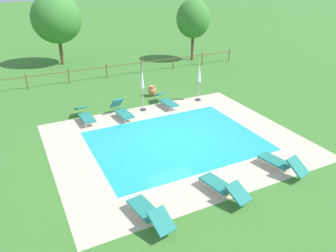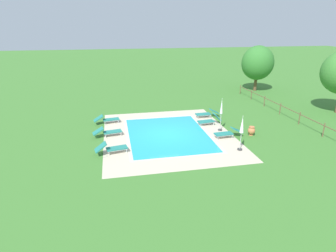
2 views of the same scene
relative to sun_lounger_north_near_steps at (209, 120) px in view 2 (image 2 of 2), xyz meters
name	(u,v)px [view 2 (image 2 of 2)]	position (x,y,z in m)	size (l,w,h in m)	color
ground_plane	(168,134)	(1.34, -3.69, -0.39)	(160.00, 160.00, 0.00)	#3D752D
pool_deck_paving	(168,134)	(1.34, -3.69, -0.38)	(11.23, 9.29, 0.01)	beige
swimming_pool_water	(168,134)	(1.34, -3.69, -0.38)	(7.64, 5.70, 0.01)	#23A8C1
pool_coping_rim	(168,134)	(1.34, -3.69, -0.38)	(8.12, 6.18, 0.01)	beige
sun_lounger_north_near_steps	(209,120)	(0.00, 0.00, 0.00)	(0.77, 1.95, 0.95)	#237A70
sun_lounger_north_mid	(108,132)	(0.92, -7.99, -0.03)	(0.97, 2.14, 0.73)	#237A70
sun_lounger_north_far	(227,133)	(2.83, 0.39, -0.04)	(0.76, 2.11, 0.71)	#237A70
sun_lounger_north_end	(112,148)	(3.89, -7.74, -0.02)	(0.96, 2.09, 0.82)	#237A70
sun_lounger_south_mid	(206,113)	(-1.90, 0.41, -0.04)	(0.69, 2.10, 0.71)	#237A70
sun_lounger_south_end	(107,119)	(-1.95, -8.07, -0.03)	(0.91, 2.12, 0.76)	#237A70
patio_umbrella_closed_row_west	(242,128)	(5.00, 0.35, 1.15)	(0.32, 0.32, 2.33)	#383838
patio_umbrella_closed_row_mid_west	(221,111)	(1.39, 0.41, 1.20)	(0.32, 0.32, 2.52)	#383838
terracotta_urn_near_fence	(251,131)	(2.78, 2.27, -0.02)	(0.53, 0.53, 0.67)	#C67547
perimeter_fence	(300,116)	(1.35, 7.20, 0.29)	(21.95, 0.08, 1.05)	brown
tree_centre	(258,63)	(-10.81, 9.72, 2.97)	(3.78, 3.78, 5.39)	brown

